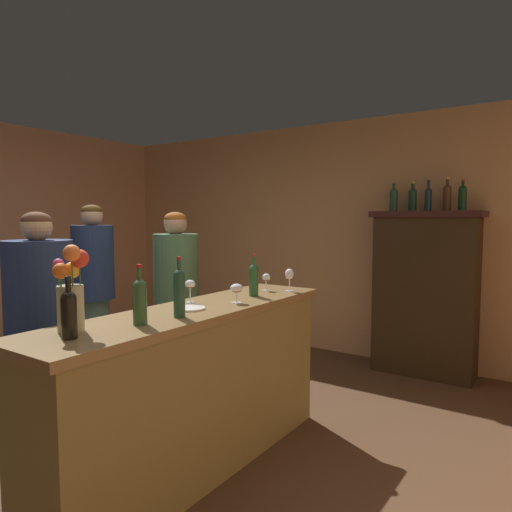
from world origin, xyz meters
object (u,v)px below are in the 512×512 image
(display_bottle_center, at_px, (428,198))
(display_bottle_right, at_px, (463,197))
(display_cabinet, at_px, (425,290))
(wine_glass_front, at_px, (190,286))
(wine_bottle_syrah, at_px, (254,278))
(cheese_plate, at_px, (190,308))
(patron_in_navy, at_px, (94,293))
(display_bottle_left, at_px, (394,198))
(display_bottle_midright, at_px, (447,196))
(wine_glass_spare, at_px, (289,275))
(wine_bottle_riesling, at_px, (140,299))
(bar_counter, at_px, (195,389))
(patron_in_grey, at_px, (176,296))
(wine_bottle_chardonnay, at_px, (179,291))
(flower_arrangement, at_px, (71,290))
(wine_bottle_pinot, at_px, (69,312))
(wine_glass_rear, at_px, (237,289))
(wine_glass_mid, at_px, (266,278))
(patron_redhead, at_px, (41,333))
(display_bottle_midleft, at_px, (413,198))

(display_bottle_center, relative_size, display_bottle_right, 1.03)
(display_cabinet, xyz_separation_m, wine_glass_front, (-0.83, -2.48, 0.28))
(wine_bottle_syrah, bearing_deg, cheese_plate, -94.03)
(cheese_plate, height_order, patron_in_navy, patron_in_navy)
(display_bottle_left, distance_m, display_bottle_midright, 0.51)
(display_cabinet, bearing_deg, wine_glass_spare, -107.46)
(cheese_plate, bearing_deg, wine_bottle_riesling, -81.97)
(patron_in_navy, bearing_deg, wine_glass_front, 14.35)
(bar_counter, xyz_separation_m, patron_in_grey, (-0.96, 0.84, 0.36))
(wine_bottle_riesling, relative_size, wine_bottle_chardonnay, 0.93)
(display_cabinet, distance_m, patron_in_grey, 2.41)
(bar_counter, distance_m, display_bottle_center, 2.96)
(patron_in_navy, bearing_deg, wine_glass_spare, 42.41)
(wine_bottle_riesling, distance_m, wine_bottle_chardonnay, 0.25)
(cheese_plate, xyz_separation_m, display_bottle_midright, (0.86, 2.64, 0.74))
(display_cabinet, relative_size, display_bottle_left, 5.80)
(flower_arrangement, relative_size, display_bottle_midright, 1.33)
(display_bottle_left, bearing_deg, patron_in_navy, -130.02)
(wine_bottle_pinot, bearing_deg, display_cabinet, 79.05)
(wine_bottle_pinot, height_order, wine_glass_rear, wine_bottle_pinot)
(wine_bottle_chardonnay, height_order, wine_glass_spare, wine_bottle_chardonnay)
(wine_bottle_syrah, xyz_separation_m, display_bottle_midright, (0.81, 2.04, 0.62))
(wine_glass_mid, bearing_deg, display_bottle_midright, 63.98)
(wine_bottle_syrah, xyz_separation_m, display_bottle_left, (0.30, 2.04, 0.61))
(display_cabinet, height_order, flower_arrangement, display_cabinet)
(wine_glass_rear, height_order, flower_arrangement, flower_arrangement)
(wine_glass_mid, height_order, flower_arrangement, flower_arrangement)
(wine_glass_front, relative_size, wine_glass_rear, 1.19)
(bar_counter, relative_size, wine_bottle_syrah, 7.52)
(wine_bottle_riesling, height_order, patron_in_navy, patron_in_navy)
(wine_glass_front, bearing_deg, bar_counter, -40.61)
(wine_bottle_chardonnay, height_order, display_bottle_right, display_bottle_right)
(wine_bottle_riesling, relative_size, display_bottle_right, 1.07)
(wine_bottle_chardonnay, relative_size, flower_arrangement, 0.79)
(display_bottle_midright, relative_size, patron_in_navy, 0.19)
(patron_redhead, bearing_deg, display_cabinet, 37.91)
(display_bottle_center, bearing_deg, patron_in_navy, -134.79)
(display_bottle_left, bearing_deg, cheese_plate, -97.46)
(wine_bottle_riesling, distance_m, wine_glass_front, 0.64)
(display_cabinet, height_order, display_bottle_midright, display_bottle_midright)
(flower_arrangement, distance_m, patron_in_grey, 1.86)
(wine_glass_mid, bearing_deg, wine_bottle_pinot, -89.04)
(display_bottle_midleft, bearing_deg, wine_glass_spare, -102.99)
(wine_glass_rear, relative_size, patron_in_navy, 0.07)
(wine_glass_spare, relative_size, flower_arrangement, 0.40)
(wine_bottle_pinot, bearing_deg, wine_bottle_chardonnay, 81.56)
(wine_glass_mid, xyz_separation_m, flower_arrangement, (-0.08, -1.58, 0.11))
(display_bottle_left, bearing_deg, wine_bottle_syrah, -98.46)
(wine_glass_front, xyz_separation_m, wine_glass_spare, (0.29, 0.77, 0.01))
(display_bottle_center, bearing_deg, patron_in_grey, -133.10)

